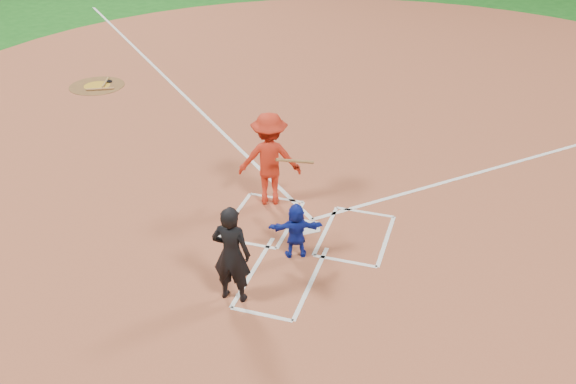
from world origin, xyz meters
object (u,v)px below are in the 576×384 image
(catcher, at_px, (296,231))
(umpire, at_px, (231,254))
(on_deck_circle, at_px, (97,86))
(batter_at_plate, at_px, (270,159))
(home_plate, at_px, (308,227))

(catcher, distance_m, umpire, 1.70)
(on_deck_circle, height_order, catcher, catcher)
(catcher, relative_size, batter_at_plate, 0.54)
(home_plate, relative_size, batter_at_plate, 0.29)
(home_plate, xyz_separation_m, batter_at_plate, (-1.07, 0.75, 1.01))
(home_plate, relative_size, catcher, 0.55)
(home_plate, distance_m, catcher, 1.14)
(home_plate, distance_m, umpire, 2.74)
(on_deck_circle, distance_m, umpire, 11.52)
(on_deck_circle, bearing_deg, batter_at_plate, -34.06)
(home_plate, bearing_deg, umpire, 76.42)
(catcher, xyz_separation_m, umpire, (-0.66, -1.52, 0.36))
(umpire, bearing_deg, batter_at_plate, -84.48)
(batter_at_plate, bearing_deg, home_plate, -35.11)
(on_deck_circle, bearing_deg, home_plate, -34.19)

